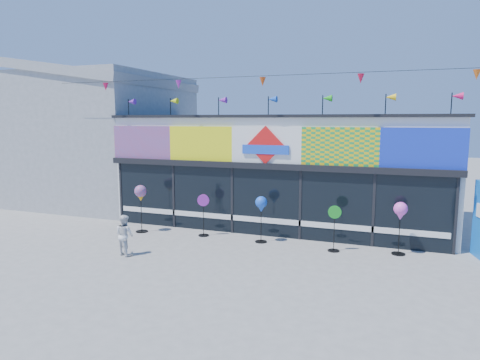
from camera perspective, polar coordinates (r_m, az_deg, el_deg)
The scene contains 9 objects.
ground at distance 11.68m, azimuth -1.67°, elevation -11.62°, with size 80.00×80.00×0.00m, color gray.
kite_shop at distance 16.76m, azimuth 5.98°, elevation 1.54°, with size 16.00×5.70×5.31m.
neighbour_building at distance 22.27m, azimuth -19.10°, elevation 5.73°, with size 8.18×7.20×6.87m.
spinner_0 at distance 15.33m, azimuth -13.11°, elevation -1.91°, with size 0.42×0.42×1.67m.
spinner_1 at distance 14.59m, azimuth -4.90°, elevation -4.54°, with size 0.40×0.37×1.43m.
spinner_2 at distance 13.71m, azimuth 2.84°, elevation -3.43°, with size 0.38×0.38×1.51m.
spinner_3 at distance 13.18m, azimuth 12.45°, elevation -6.17°, with size 0.39×0.36×1.39m.
spinner_4 at distance 13.29m, azimuth 20.60°, elevation -4.10°, with size 0.40×0.40×1.57m.
child at distance 13.01m, azimuth -15.13°, elevation -7.08°, with size 0.58×0.33×1.20m, color white.
Camera 1 is at (4.16, -10.18, 3.92)m, focal length 32.00 mm.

